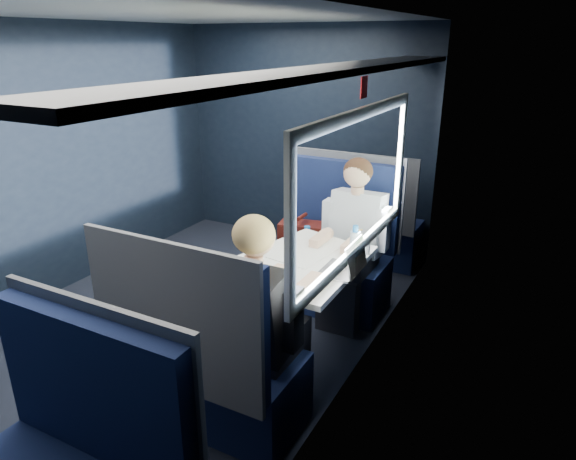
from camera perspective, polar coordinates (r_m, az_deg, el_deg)
The scene contains 12 objects.
ground at distance 4.28m, azimuth -10.88°, elevation -10.06°, with size 2.80×4.20×0.01m, color black.
room_shell at distance 3.75m, azimuth -12.12°, elevation 9.78°, with size 3.00×4.40×2.40m.
table at distance 3.47m, azimuth 1.94°, elevation -4.80°, with size 0.62×1.00×0.74m.
seat_bay_near at distance 4.36m, azimuth 4.59°, elevation -2.81°, with size 1.04×0.62×1.26m.
seat_bay_far at distance 3.03m, azimuth -8.87°, elevation -14.61°, with size 1.04×0.62×1.26m.
seat_row_front at distance 5.18m, azimuth 8.82°, elevation 0.64°, with size 1.04×0.51×1.16m.
man at distance 4.02m, azimuth 7.19°, elevation -0.47°, with size 0.53×0.56×1.32m.
woman at distance 2.86m, azimuth -3.11°, elevation -9.24°, with size 0.53×0.56×1.32m.
papers at distance 3.55m, azimuth 1.17°, elevation -2.78°, with size 0.60×0.86×0.01m, color white.
laptop at distance 3.29m, azimuth 6.62°, elevation -3.79°, with size 0.23×0.30×0.22m.
bottle_small at distance 3.49m, azimuth 7.43°, elevation -1.57°, with size 0.07×0.07×0.24m.
cup at distance 3.60m, azimuth 8.55°, elevation -1.93°, with size 0.07×0.07×0.09m, color white.
Camera 1 is at (2.39, -2.83, 2.14)m, focal length 32.00 mm.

